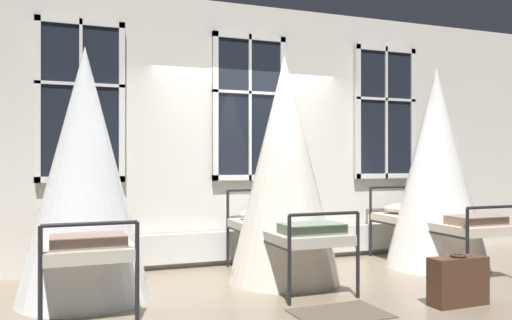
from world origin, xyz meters
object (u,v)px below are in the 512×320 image
cot_second (284,171)px  suitcase_dark (458,281)px  cot_third (436,170)px  cot_first (85,176)px

cot_second → suitcase_dark: (1.11, -1.45, -0.99)m
cot_third → suitcase_dark: size_ratio=4.41×
cot_third → suitcase_dark: cot_third is taller
cot_second → suitcase_dark: bearing=-143.6°
cot_second → cot_third: bearing=-90.8°
cot_first → cot_second: size_ratio=0.97×
cot_first → cot_second: bearing=-89.5°
cot_first → cot_second: 2.10m
cot_second → cot_first: bearing=90.6°
cot_first → suitcase_dark: bearing=-114.5°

